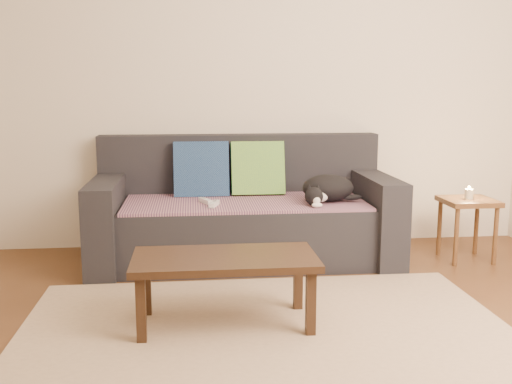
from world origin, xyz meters
TOP-DOWN VIEW (x-y plane):
  - ground at (0.00, 0.00)m, footprint 4.50×4.50m
  - back_wall at (0.00, 2.00)m, footprint 4.50×0.04m
  - sofa at (0.00, 1.57)m, footprint 2.10×0.94m
  - throw_blanket at (0.00, 1.48)m, footprint 1.66×0.74m
  - cushion_navy at (-0.29, 1.74)m, footprint 0.40×0.17m
  - cushion_green at (0.12, 1.74)m, footprint 0.39×0.19m
  - cat at (0.56, 1.38)m, footprint 0.44×0.40m
  - wii_remote_a at (-0.27, 1.42)m, footprint 0.09×0.15m
  - wii_remote_b at (-0.22, 1.31)m, footprint 0.08×0.15m
  - side_table at (1.58, 1.37)m, footprint 0.35×0.35m
  - candle at (1.58, 1.37)m, footprint 0.06×0.06m
  - rug at (0.00, 0.15)m, footprint 2.50×1.80m
  - coffee_table at (-0.20, 0.34)m, footprint 0.94×0.47m

SIDE VIEW (x-z plane):
  - ground at x=0.00m, z-range 0.00..0.00m
  - rug at x=0.00m, z-range 0.00..0.01m
  - sofa at x=0.00m, z-range -0.13..0.74m
  - coffee_table at x=-0.20m, z-range 0.14..0.51m
  - side_table at x=1.58m, z-range 0.14..0.59m
  - throw_blanket at x=0.00m, z-range 0.42..0.44m
  - wii_remote_a at x=-0.27m, z-range 0.44..0.47m
  - wii_remote_b at x=-0.22m, z-range 0.44..0.47m
  - candle at x=1.58m, z-range 0.43..0.53m
  - cat at x=0.56m, z-range 0.44..0.62m
  - cushion_navy at x=-0.29m, z-range 0.42..0.84m
  - cushion_green at x=0.12m, z-range 0.43..0.83m
  - back_wall at x=0.00m, z-range 0.00..2.60m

